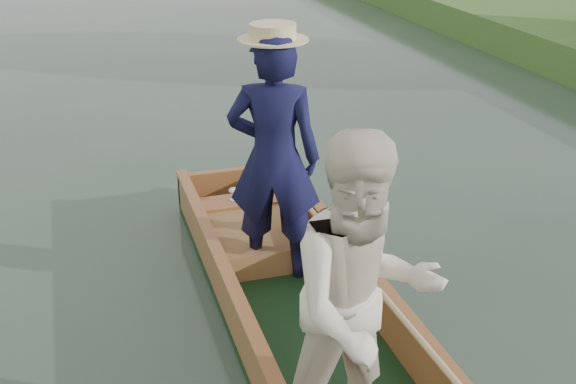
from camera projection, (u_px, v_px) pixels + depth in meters
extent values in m
plane|color=#283D30|center=(313.00, 345.00, 5.17)|extent=(120.00, 120.00, 0.00)
cube|color=black|center=(313.00, 341.00, 5.15)|extent=(1.10, 5.00, 0.08)
cube|color=#965C2E|center=(243.00, 330.00, 4.94)|extent=(0.08, 5.00, 0.32)
cube|color=#965C2E|center=(380.00, 306.00, 5.21)|extent=(0.08, 5.00, 0.32)
cube|color=#965C2E|center=(233.00, 184.00, 7.22)|extent=(1.10, 0.08, 0.32)
cube|color=#965C2E|center=(242.00, 308.00, 4.86)|extent=(0.10, 5.00, 0.04)
cube|color=#965C2E|center=(381.00, 284.00, 5.14)|extent=(0.10, 5.00, 0.04)
cube|color=#965C2E|center=(247.00, 201.00, 6.70)|extent=(0.94, 0.30, 0.05)
imported|color=#111035|center=(274.00, 159.00, 5.57)|extent=(0.86, 0.72, 1.99)
cylinder|color=beige|center=(273.00, 35.00, 5.18)|extent=(0.52, 0.52, 0.12)
imported|color=beige|center=(363.00, 305.00, 3.77)|extent=(0.97, 0.77, 1.92)
cube|color=brown|center=(261.00, 240.00, 6.23)|extent=(0.85, 0.90, 0.22)
sphere|color=tan|center=(293.00, 219.00, 6.13)|extent=(0.18, 0.18, 0.18)
sphere|color=tan|center=(293.00, 205.00, 6.06)|extent=(0.14, 0.14, 0.14)
sphere|color=tan|center=(287.00, 199.00, 6.02)|extent=(0.05, 0.05, 0.05)
sphere|color=tan|center=(299.00, 198.00, 6.05)|extent=(0.05, 0.05, 0.05)
sphere|color=tan|center=(295.00, 209.00, 6.02)|extent=(0.06, 0.06, 0.06)
sphere|color=tan|center=(284.00, 219.00, 6.08)|extent=(0.06, 0.06, 0.06)
sphere|color=tan|center=(303.00, 216.00, 6.12)|extent=(0.06, 0.06, 0.06)
sphere|color=tan|center=(288.00, 230.00, 6.12)|extent=(0.07, 0.07, 0.07)
sphere|color=tan|center=(299.00, 228.00, 6.15)|extent=(0.07, 0.07, 0.07)
cylinder|color=silver|center=(234.00, 200.00, 6.66)|extent=(0.07, 0.07, 0.01)
cylinder|color=silver|center=(234.00, 196.00, 6.64)|extent=(0.01, 0.01, 0.08)
ellipsoid|color=silver|center=(233.00, 190.00, 6.62)|extent=(0.09, 0.09, 0.05)
cylinder|color=tan|center=(373.00, 284.00, 5.06)|extent=(0.04, 4.06, 0.19)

